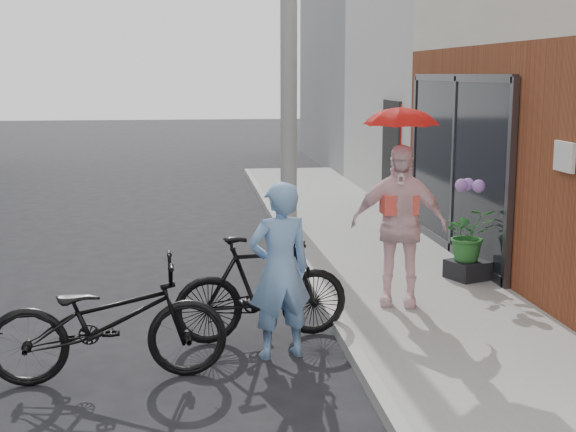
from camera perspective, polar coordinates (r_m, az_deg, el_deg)
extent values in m
plane|color=black|center=(7.84, -2.66, -9.56)|extent=(80.00, 80.00, 0.00)
cube|color=gray|center=(10.06, 8.52, -4.85)|extent=(2.20, 24.00, 0.12)
cube|color=#9E9E99|center=(9.82, 1.96, -5.11)|extent=(0.12, 24.00, 0.12)
cube|color=black|center=(11.54, 11.81, 3.54)|extent=(0.06, 3.80, 2.40)
cube|color=white|center=(8.46, 19.06, 4.01)|extent=(0.04, 0.40, 0.30)
cube|color=silver|center=(18.12, 18.81, 12.30)|extent=(8.00, 6.00, 7.00)
cube|color=gray|center=(24.62, 11.65, 11.90)|extent=(8.00, 8.00, 7.00)
cylinder|color=#9E9E99|center=(13.49, 0.05, 13.77)|extent=(0.28, 0.28, 7.00)
imported|color=#759FD0|center=(7.45, -0.60, -3.89)|extent=(0.69, 0.53, 1.67)
imported|color=black|center=(7.13, -12.68, -7.29)|extent=(2.08, 0.84, 1.07)
imported|color=black|center=(8.02, -1.87, -5.11)|extent=(1.83, 0.77, 1.07)
imported|color=#FFD5DA|center=(8.82, 7.87, -0.65)|extent=(1.12, 0.72, 1.77)
imported|color=red|center=(8.68, 8.06, 7.31)|extent=(0.77, 0.77, 0.68)
cube|color=black|center=(10.22, 12.64, -3.74)|extent=(0.56, 0.56, 0.23)
imported|color=#2D702E|center=(10.13, 12.74, -1.27)|extent=(0.60, 0.52, 0.67)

